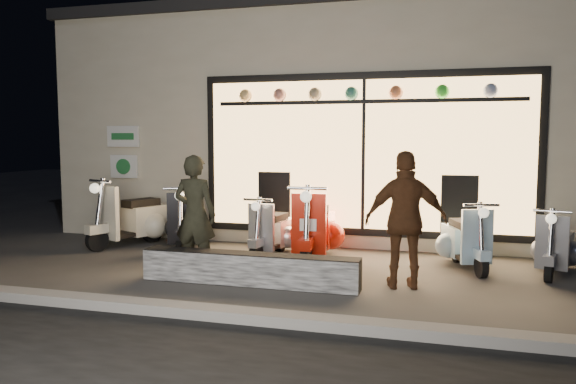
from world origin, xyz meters
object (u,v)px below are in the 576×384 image
Objects in this scene: graffiti_barrier at (249,269)px; woman at (406,220)px; scooter_red at (315,229)px; man at (195,214)px; scooter_silver at (274,231)px.

graffiti_barrier is 1.66× the size of woman.
scooter_red is 1.96m from man.
scooter_red reaches higher than graffiti_barrier.
graffiti_barrier is 1.73× the size of man.
scooter_red is (0.68, -0.08, 0.08)m from scooter_silver.
scooter_silver is at bearing 97.44° from graffiti_barrier.
scooter_silver is 0.82× the size of scooter_red.
man is at bearing -11.72° from woman.
graffiti_barrier is at bearing -75.70° from scooter_silver.
graffiti_barrier is 2.19× the size of scooter_silver.
scooter_silver reaches higher than graffiti_barrier.
scooter_silver is 2.62m from woman.
man is 2.78m from woman.
graffiti_barrier is at bearing 158.38° from man.
woman is (2.12, -1.47, 0.48)m from scooter_silver.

